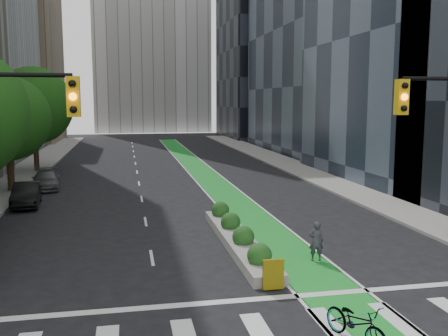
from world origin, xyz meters
name	(u,v)px	position (x,y,z in m)	size (l,w,h in m)	color
ground	(251,317)	(0.00, 0.00, 0.00)	(160.00, 160.00, 0.00)	black
sidewalk_left	(9,184)	(-11.80, 25.00, 0.07)	(3.60, 90.00, 0.15)	gray
sidewalk_right	(315,175)	(11.80, 25.00, 0.07)	(3.60, 90.00, 0.15)	gray
bike_lane_paint	(200,170)	(3.00, 30.00, 0.01)	(2.20, 70.00, 0.01)	#1A942B
building_tan_far	(8,53)	(-20.00, 66.00, 13.00)	(14.00, 16.00, 26.00)	tan
building_dark_end	(267,52)	(20.00, 68.00, 14.00)	(14.00, 18.00, 28.00)	black
tree_midfar	(8,119)	(-11.00, 22.00, 4.95)	(5.60, 5.60, 7.76)	black
tree_far	(34,106)	(-11.00, 32.00, 5.69)	(6.60, 6.60, 9.00)	black
median_planter	(238,237)	(1.20, 7.04, 0.37)	(1.20, 10.26, 1.10)	gray
bicycle	(356,322)	(2.25, -2.00, 0.55)	(0.72, 2.08, 1.09)	gray
cyclist	(316,241)	(3.70, 4.40, 0.78)	(0.57, 0.37, 1.56)	#393540
parked_car_left_mid	(26,195)	(-9.16, 17.17, 0.68)	(1.44, 4.14, 1.37)	black
parked_car_left_far	(46,180)	(-8.94, 23.00, 0.64)	(1.80, 4.43, 1.28)	#505355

